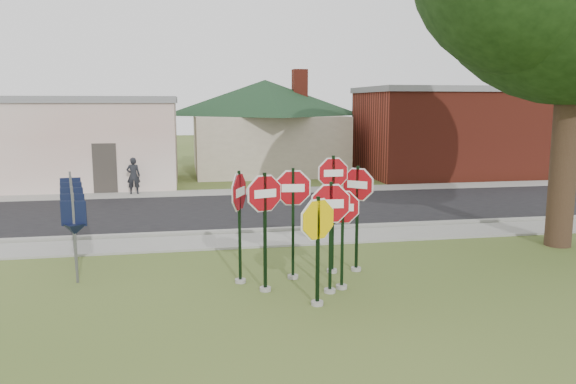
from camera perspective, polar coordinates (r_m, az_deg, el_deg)
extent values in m
plane|color=#415620|center=(11.06, 3.92, -11.67)|extent=(120.00, 120.00, 0.00)
cube|color=gray|center=(16.21, -0.92, -4.81)|extent=(60.00, 1.60, 0.06)
cube|color=black|center=(20.56, -3.01, -1.87)|extent=(60.00, 7.00, 0.04)
cube|color=gray|center=(24.76, -4.31, 0.01)|extent=(60.00, 1.60, 0.06)
cube|color=gray|center=(17.16, -1.48, -3.89)|extent=(60.00, 0.20, 0.14)
cylinder|color=gray|center=(11.90, 4.26, -9.96)|extent=(0.24, 0.24, 0.08)
cube|color=black|center=(11.58, 4.33, -4.68)|extent=(0.06, 0.05, 2.33)
cylinder|color=white|center=(11.43, 4.37, -1.19)|extent=(1.13, 0.08, 1.13)
cylinder|color=maroon|center=(11.43, 4.37, -1.19)|extent=(1.05, 0.08, 1.05)
cube|color=white|center=(11.43, 4.37, -1.19)|extent=(0.52, 0.04, 0.18)
cylinder|color=gray|center=(11.19, 2.99, -11.20)|extent=(0.24, 0.24, 0.08)
cube|color=black|center=(10.88, 3.03, -6.06)|extent=(0.08, 0.07, 2.16)
cylinder|color=white|center=(10.73, 3.06, -2.83)|extent=(1.02, 0.52, 1.13)
cylinder|color=#E0B603|center=(10.73, 3.06, -2.83)|extent=(0.95, 0.48, 1.05)
cylinder|color=gray|center=(11.98, -2.32, -9.82)|extent=(0.24, 0.24, 0.08)
cube|color=black|center=(11.64, -2.36, -4.15)|extent=(0.07, 0.07, 2.51)
cylinder|color=white|center=(11.48, -2.38, -0.15)|extent=(1.02, 0.36, 1.07)
cylinder|color=maroon|center=(11.48, -2.38, -0.15)|extent=(0.95, 0.34, 0.99)
cube|color=white|center=(11.48, -2.38, -0.15)|extent=(0.47, 0.17, 0.17)
cylinder|color=gray|center=(12.16, 5.46, -9.56)|extent=(0.24, 0.24, 0.08)
cube|color=black|center=(11.87, 5.53, -4.80)|extent=(0.07, 0.06, 2.16)
cylinder|color=white|center=(11.73, 5.59, -1.56)|extent=(0.97, 0.15, 0.98)
cylinder|color=maroon|center=(11.73, 5.59, -1.56)|extent=(0.90, 0.14, 0.90)
cube|color=white|center=(11.73, 5.59, -1.56)|extent=(0.45, 0.07, 0.16)
cylinder|color=gray|center=(13.24, 4.49, -7.98)|extent=(0.24, 0.24, 0.08)
cube|color=black|center=(12.92, 4.56, -2.34)|extent=(0.06, 0.05, 2.74)
cylinder|color=white|center=(12.76, 4.61, 1.94)|extent=(0.98, 0.05, 0.98)
cylinder|color=maroon|center=(12.76, 4.61, 1.94)|extent=(0.91, 0.05, 0.91)
cube|color=white|center=(12.76, 4.61, 1.94)|extent=(0.45, 0.02, 0.16)
cylinder|color=gray|center=(12.77, 0.50, -8.60)|extent=(0.24, 0.24, 0.08)
cube|color=black|center=(12.46, 0.51, -3.28)|extent=(0.06, 0.06, 2.50)
cylinder|color=white|center=(12.31, 0.51, 0.42)|extent=(1.09, 0.13, 1.10)
cylinder|color=maroon|center=(12.31, 0.51, 0.42)|extent=(1.01, 0.13, 1.02)
cube|color=white|center=(12.31, 0.51, 0.42)|extent=(0.50, 0.06, 0.17)
cylinder|color=gray|center=(13.43, 6.92, -7.77)|extent=(0.24, 0.24, 0.08)
cube|color=black|center=(13.14, 7.02, -2.75)|extent=(0.08, 0.08, 2.48)
cylinder|color=white|center=(13.00, 7.09, 0.77)|extent=(0.82, 0.70, 1.07)
cylinder|color=maroon|center=(13.00, 7.09, 0.77)|extent=(0.76, 0.66, 0.99)
cube|color=white|center=(13.00, 7.09, 0.77)|extent=(0.38, 0.33, 0.17)
cylinder|color=gray|center=(12.53, -4.86, -8.98)|extent=(0.24, 0.24, 0.08)
cube|color=black|center=(12.21, -4.93, -3.62)|extent=(0.07, 0.08, 2.48)
cylinder|color=white|center=(12.07, -4.98, 0.01)|extent=(0.49, 1.05, 1.15)
cylinder|color=maroon|center=(12.07, -4.98, 0.01)|extent=(0.46, 0.98, 1.07)
cube|color=white|center=(12.07, -4.98, 0.01)|extent=(0.23, 0.49, 0.18)
cube|color=#59595E|center=(13.07, -20.81, -4.42)|extent=(0.05, 0.05, 2.00)
cube|color=black|center=(12.96, -20.95, -2.05)|extent=(0.55, 0.13, 0.55)
cone|color=black|center=(13.03, -20.86, -3.56)|extent=(0.65, 0.65, 0.25)
cube|color=#59595E|center=(14.07, -20.90, -3.50)|extent=(0.05, 0.05, 2.00)
cube|color=black|center=(13.96, -21.03, -1.29)|extent=(0.55, 0.09, 0.55)
cone|color=black|center=(14.03, -20.95, -2.70)|extent=(0.62, 0.62, 0.25)
cube|color=#59595E|center=(15.07, -20.98, -2.70)|extent=(0.05, 0.05, 2.00)
cube|color=black|center=(14.97, -21.10, -0.64)|extent=(0.55, 0.05, 0.55)
cone|color=black|center=(15.03, -21.02, -1.95)|extent=(0.58, 0.58, 0.25)
cube|color=#59595E|center=(16.07, -21.05, -2.00)|extent=(0.05, 0.05, 2.00)
cube|color=black|center=(15.98, -21.16, -0.06)|extent=(0.55, 0.05, 0.55)
cone|color=black|center=(16.03, -21.09, -1.30)|extent=(0.58, 0.58, 0.25)
cube|color=#59595E|center=(17.07, -21.10, -1.38)|extent=(0.05, 0.05, 2.00)
cube|color=black|center=(16.99, -21.21, 0.44)|extent=(0.55, 0.09, 0.55)
cone|color=black|center=(17.04, -21.14, -0.72)|extent=(0.62, 0.62, 0.25)
cube|color=silver|center=(28.80, -23.36, 4.51)|extent=(12.00, 6.00, 4.00)
cube|color=gray|center=(28.74, -23.62, 8.58)|extent=(12.20, 6.20, 0.30)
cube|color=#332D28|center=(25.42, -18.10, 2.25)|extent=(1.00, 0.10, 2.20)
cube|color=#BEAF97|center=(32.43, -2.30, 4.96)|extent=(8.00, 8.00, 3.20)
pyramid|color=black|center=(32.37, -2.34, 11.32)|extent=(11.60, 11.60, 2.00)
cube|color=maroon|center=(32.71, 1.20, 10.96)|extent=(0.80, 0.80, 1.60)
cube|color=maroon|center=(32.08, 16.70, 5.70)|extent=(10.00, 6.00, 4.50)
cube|color=gray|center=(32.05, 16.89, 9.90)|extent=(10.20, 6.20, 0.30)
cube|color=white|center=(28.54, 15.84, 6.08)|extent=(2.00, 0.08, 0.90)
cylinder|color=black|center=(16.90, 26.38, 5.11)|extent=(0.70, 0.70, 6.05)
cylinder|color=black|center=(43.66, 23.96, 5.77)|extent=(0.50, 0.50, 4.00)
sphere|color=black|center=(43.65, 24.27, 10.48)|extent=(5.60, 5.60, 5.60)
imported|color=black|center=(24.78, -15.43, 1.61)|extent=(0.58, 0.38, 1.57)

